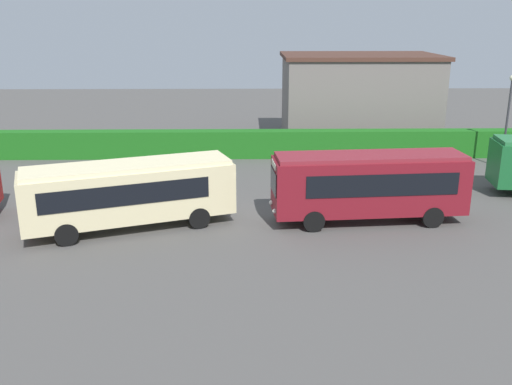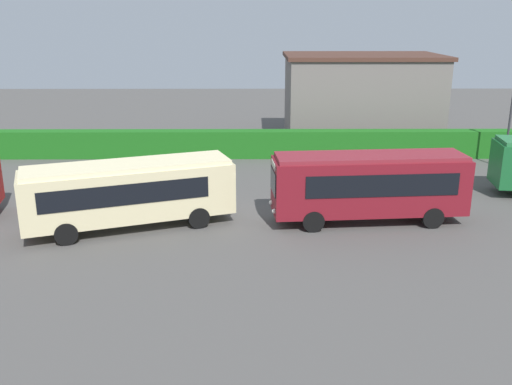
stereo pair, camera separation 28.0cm
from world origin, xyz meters
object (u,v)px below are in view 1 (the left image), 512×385
person_left (57,199)px  person_center (311,188)px  lamppost (508,111)px  bus_maroon (369,184)px  bus_cream (130,191)px

person_left → person_center: 12.73m
lamppost → bus_maroon: bearing=-137.3°
person_left → lamppost: bearing=-125.5°
bus_maroon → person_center: bearing=-54.0°
bus_cream → person_center: bearing=1.7°
person_left → lamppost: lamppost is taller
bus_cream → bus_maroon: 11.13m
bus_cream → lamppost: 24.43m
bus_cream → person_center: 9.43m
bus_maroon → lamppost: bearing=-141.9°
person_left → lamppost: 27.49m
person_left → lamppost: size_ratio=0.31×
bus_cream → lamppost: bearing=5.9°
bus_cream → person_left: size_ratio=5.31×
person_left → bus_cream: bearing=-165.6°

